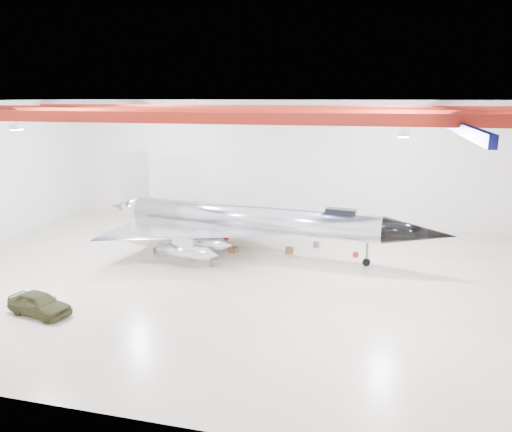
# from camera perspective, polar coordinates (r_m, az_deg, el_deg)

# --- Properties ---
(floor) EXTENTS (40.00, 40.00, 0.00)m
(floor) POSITION_cam_1_polar(r_m,az_deg,el_deg) (32.56, -3.03, -6.79)
(floor) COLOR beige
(floor) RESTS_ON ground
(wall_back) EXTENTS (40.00, 0.00, 40.00)m
(wall_back) POSITION_cam_1_polar(r_m,az_deg,el_deg) (45.44, 2.54, 6.18)
(wall_back) COLOR silver
(wall_back) RESTS_ON floor
(ceiling) EXTENTS (40.00, 40.00, 0.00)m
(ceiling) POSITION_cam_1_polar(r_m,az_deg,el_deg) (30.55, -3.29, 12.95)
(ceiling) COLOR #0A0F38
(ceiling) RESTS_ON wall_back
(ceiling_structure) EXTENTS (39.50, 29.50, 1.08)m
(ceiling_structure) POSITION_cam_1_polar(r_m,az_deg,el_deg) (30.56, -3.27, 11.68)
(ceiling_structure) COLOR maroon
(ceiling_structure) RESTS_ON ceiling
(jet_aircraft) EXTENTS (26.36, 16.58, 7.19)m
(jet_aircraft) POSITION_cam_1_polar(r_m,az_deg,el_deg) (36.48, -0.65, -0.66)
(jet_aircraft) COLOR silver
(jet_aircraft) RESTS_ON floor
(jeep) EXTENTS (3.91, 2.23, 1.25)m
(jeep) POSITION_cam_1_polar(r_m,az_deg,el_deg) (29.09, -23.51, -9.17)
(jeep) COLOR #36371B
(jeep) RESTS_ON floor
(crate_ply) EXTENTS (0.52, 0.42, 0.35)m
(crate_ply) POSITION_cam_1_polar(r_m,az_deg,el_deg) (37.74, -11.20, -3.88)
(crate_ply) COLOR olive
(crate_ply) RESTS_ON floor
(toolbox_red) EXTENTS (0.47, 0.43, 0.27)m
(toolbox_red) POSITION_cam_1_polar(r_m,az_deg,el_deg) (40.30, -3.52, -2.59)
(toolbox_red) COLOR #A02310
(toolbox_red) RESTS_ON floor
(engine_drum) EXTENTS (0.67, 0.67, 0.50)m
(engine_drum) POSITION_cam_1_polar(r_m,az_deg,el_deg) (34.30, -4.83, -5.31)
(engine_drum) COLOR #59595B
(engine_drum) RESTS_ON floor
(parts_bin) EXTENTS (0.58, 0.47, 0.40)m
(parts_bin) POSITION_cam_1_polar(r_m,az_deg,el_deg) (37.13, 3.88, -3.90)
(parts_bin) COLOR olive
(parts_bin) RESTS_ON floor
(crate_small) EXTENTS (0.43, 0.39, 0.24)m
(crate_small) POSITION_cam_1_polar(r_m,az_deg,el_deg) (41.51, -5.93, -2.17)
(crate_small) COLOR #59595B
(crate_small) RESTS_ON floor
(tool_chest) EXTENTS (0.48, 0.48, 0.36)m
(tool_chest) POSITION_cam_1_polar(r_m,az_deg,el_deg) (36.78, 11.33, -4.34)
(tool_chest) COLOR #A02310
(tool_chest) RESTS_ON floor
(oil_barrel) EXTENTS (0.69, 0.58, 0.44)m
(oil_barrel) POSITION_cam_1_polar(r_m,az_deg,el_deg) (37.15, -2.66, -3.84)
(oil_barrel) COLOR olive
(oil_barrel) RESTS_ON floor
(spares_box) EXTENTS (0.57, 0.57, 0.40)m
(spares_box) POSITION_cam_1_polar(r_m,az_deg,el_deg) (38.69, 6.91, -3.24)
(spares_box) COLOR #59595B
(spares_box) RESTS_ON floor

